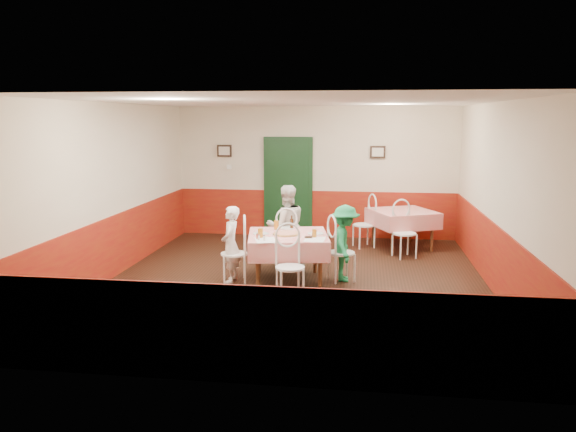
# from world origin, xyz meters

# --- Properties ---
(floor) EXTENTS (7.00, 7.00, 0.00)m
(floor) POSITION_xyz_m (0.00, 0.00, 0.00)
(floor) COLOR black
(floor) RESTS_ON ground
(ceiling) EXTENTS (7.00, 7.00, 0.00)m
(ceiling) POSITION_xyz_m (0.00, 0.00, 2.80)
(ceiling) COLOR white
(ceiling) RESTS_ON back_wall
(back_wall) EXTENTS (6.00, 0.10, 2.80)m
(back_wall) POSITION_xyz_m (0.00, 3.50, 1.40)
(back_wall) COLOR beige
(back_wall) RESTS_ON ground
(front_wall) EXTENTS (6.00, 0.10, 2.80)m
(front_wall) POSITION_xyz_m (0.00, -3.50, 1.40)
(front_wall) COLOR beige
(front_wall) RESTS_ON ground
(left_wall) EXTENTS (0.10, 7.00, 2.80)m
(left_wall) POSITION_xyz_m (-3.00, 0.00, 1.40)
(left_wall) COLOR beige
(left_wall) RESTS_ON ground
(right_wall) EXTENTS (0.10, 7.00, 2.80)m
(right_wall) POSITION_xyz_m (3.00, 0.00, 1.40)
(right_wall) COLOR beige
(right_wall) RESTS_ON ground
(wainscot_back) EXTENTS (6.00, 0.03, 1.00)m
(wainscot_back) POSITION_xyz_m (0.00, 3.48, 0.50)
(wainscot_back) COLOR maroon
(wainscot_back) RESTS_ON ground
(wainscot_front) EXTENTS (6.00, 0.03, 1.00)m
(wainscot_front) POSITION_xyz_m (0.00, -3.48, 0.50)
(wainscot_front) COLOR maroon
(wainscot_front) RESTS_ON ground
(wainscot_left) EXTENTS (0.03, 7.00, 1.00)m
(wainscot_left) POSITION_xyz_m (-2.98, 0.00, 0.50)
(wainscot_left) COLOR maroon
(wainscot_left) RESTS_ON ground
(wainscot_right) EXTENTS (0.03, 7.00, 1.00)m
(wainscot_right) POSITION_xyz_m (2.98, 0.00, 0.50)
(wainscot_right) COLOR maroon
(wainscot_right) RESTS_ON ground
(door) EXTENTS (0.96, 0.06, 2.10)m
(door) POSITION_xyz_m (-0.60, 3.45, 1.05)
(door) COLOR black
(door) RESTS_ON ground
(picture_left) EXTENTS (0.32, 0.03, 0.26)m
(picture_left) POSITION_xyz_m (-2.00, 3.45, 1.85)
(picture_left) COLOR black
(picture_left) RESTS_ON back_wall
(picture_right) EXTENTS (0.32, 0.03, 0.26)m
(picture_right) POSITION_xyz_m (1.30, 3.45, 1.85)
(picture_right) COLOR black
(picture_right) RESTS_ON back_wall
(thermostat) EXTENTS (0.10, 0.03, 0.10)m
(thermostat) POSITION_xyz_m (-1.90, 3.45, 1.50)
(thermostat) COLOR white
(thermostat) RESTS_ON back_wall
(main_table) EXTENTS (1.41, 1.41, 0.77)m
(main_table) POSITION_xyz_m (-0.13, 0.03, 0.38)
(main_table) COLOR red
(main_table) RESTS_ON ground
(second_table) EXTENTS (1.49, 1.49, 0.77)m
(second_table) POSITION_xyz_m (1.80, 2.59, 0.38)
(second_table) COLOR red
(second_table) RESTS_ON ground
(chair_left) EXTENTS (0.51, 0.51, 0.90)m
(chair_left) POSITION_xyz_m (-0.97, -0.11, 0.45)
(chair_left) COLOR white
(chair_left) RESTS_ON ground
(chair_right) EXTENTS (0.56, 0.56, 0.90)m
(chair_right) POSITION_xyz_m (0.70, 0.17, 0.45)
(chair_right) COLOR white
(chair_right) RESTS_ON ground
(chair_far) EXTENTS (0.48, 0.48, 0.90)m
(chair_far) POSITION_xyz_m (-0.28, 0.87, 0.45)
(chair_far) COLOR white
(chair_far) RESTS_ON ground
(chair_near) EXTENTS (0.54, 0.54, 0.90)m
(chair_near) POSITION_xyz_m (0.01, -0.81, 0.45)
(chair_near) COLOR white
(chair_near) RESTS_ON ground
(chair_second_a) EXTENTS (0.56, 0.56, 0.90)m
(chair_second_a) POSITION_xyz_m (1.05, 2.59, 0.45)
(chair_second_a) COLOR white
(chair_second_a) RESTS_ON ground
(chair_second_b) EXTENTS (0.56, 0.56, 0.90)m
(chair_second_b) POSITION_xyz_m (1.80, 1.84, 0.45)
(chair_second_b) COLOR white
(chair_second_b) RESTS_ON ground
(pizza) EXTENTS (0.47, 0.47, 0.03)m
(pizza) POSITION_xyz_m (-0.15, -0.00, 0.77)
(pizza) COLOR #B74723
(pizza) RESTS_ON main_table
(plate_left) EXTENTS (0.29, 0.29, 0.01)m
(plate_left) POSITION_xyz_m (-0.55, -0.02, 0.77)
(plate_left) COLOR white
(plate_left) RESTS_ON main_table
(plate_right) EXTENTS (0.29, 0.29, 0.01)m
(plate_right) POSITION_xyz_m (0.29, 0.10, 0.77)
(plate_right) COLOR white
(plate_right) RESTS_ON main_table
(plate_far) EXTENTS (0.29, 0.29, 0.01)m
(plate_far) POSITION_xyz_m (-0.21, 0.46, 0.77)
(plate_far) COLOR white
(plate_far) RESTS_ON main_table
(glass_a) EXTENTS (0.09, 0.09, 0.14)m
(glass_a) POSITION_xyz_m (-0.52, -0.28, 0.83)
(glass_a) COLOR #BF7219
(glass_a) RESTS_ON main_table
(glass_b) EXTENTS (0.08, 0.08, 0.13)m
(glass_b) POSITION_xyz_m (0.30, -0.14, 0.82)
(glass_b) COLOR #BF7219
(glass_b) RESTS_ON main_table
(glass_c) EXTENTS (0.09, 0.09, 0.14)m
(glass_c) POSITION_xyz_m (-0.37, 0.38, 0.83)
(glass_c) COLOR #BF7219
(glass_c) RESTS_ON main_table
(beer_bottle) EXTENTS (0.06, 0.06, 0.20)m
(beer_bottle) POSITION_xyz_m (-0.13, 0.46, 0.86)
(beer_bottle) COLOR #381C0A
(beer_bottle) RESTS_ON main_table
(shaker_a) EXTENTS (0.04, 0.04, 0.09)m
(shaker_a) POSITION_xyz_m (-0.51, -0.46, 0.81)
(shaker_a) COLOR silver
(shaker_a) RESTS_ON main_table
(shaker_b) EXTENTS (0.04, 0.04, 0.09)m
(shaker_b) POSITION_xyz_m (-0.42, -0.49, 0.81)
(shaker_b) COLOR silver
(shaker_b) RESTS_ON main_table
(shaker_c) EXTENTS (0.04, 0.04, 0.09)m
(shaker_c) POSITION_xyz_m (-0.54, -0.38, 0.81)
(shaker_c) COLOR #B23319
(shaker_c) RESTS_ON main_table
(menu_left) EXTENTS (0.41, 0.47, 0.00)m
(menu_left) POSITION_xyz_m (-0.40, -0.45, 0.76)
(menu_left) COLOR white
(menu_left) RESTS_ON main_table
(menu_right) EXTENTS (0.32, 0.41, 0.00)m
(menu_right) POSITION_xyz_m (0.32, -0.29, 0.76)
(menu_right) COLOR white
(menu_right) RESTS_ON main_table
(wallet) EXTENTS (0.12, 0.11, 0.02)m
(wallet) POSITION_xyz_m (0.21, -0.20, 0.77)
(wallet) COLOR black
(wallet) RESTS_ON main_table
(diner_left) EXTENTS (0.30, 0.45, 1.21)m
(diner_left) POSITION_xyz_m (-1.02, -0.12, 0.60)
(diner_left) COLOR gray
(diner_left) RESTS_ON ground
(diner_far) EXTENTS (0.85, 0.76, 1.43)m
(diner_far) POSITION_xyz_m (-0.29, 0.92, 0.71)
(diner_far) COLOR gray
(diner_far) RESTS_ON ground
(diner_right) EXTENTS (0.50, 0.81, 1.22)m
(diner_right) POSITION_xyz_m (0.75, 0.18, 0.61)
(diner_right) COLOR gray
(diner_right) RESTS_ON ground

